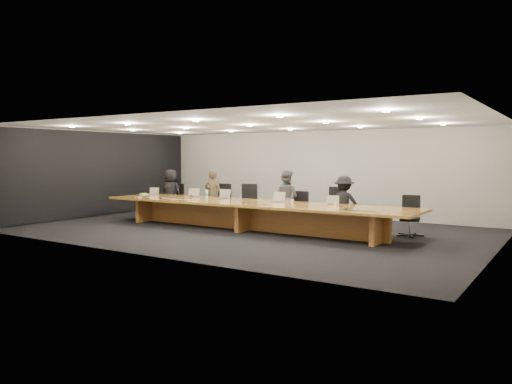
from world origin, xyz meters
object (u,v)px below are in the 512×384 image
chair_far_left (174,199)px  laptop_e (332,200)px  chair_far_right (410,216)px  mic_left (160,198)px  person_c (286,198)px  amber_mug (191,196)px  person_b (213,195)px  person_d (344,203)px  chair_mid_left (247,203)px  conference_table (250,211)px  person_a (171,193)px  water_bottle (206,195)px  laptop_a (153,191)px  mic_center (245,202)px  chair_left (220,201)px  paper_cup_near (292,201)px  paper_cup_far (335,204)px  chair_mid_right (298,209)px  laptop_c (222,194)px  mic_right (346,209)px  av_box (138,197)px  laptop_b (192,193)px  laptop_d (277,197)px  chair_right (334,208)px

chair_far_left → laptop_e: bearing=-10.5°
chair_far_right → mic_left: size_ratio=8.35×
person_c → amber_mug: bearing=19.1°
person_b → person_d: person_b is taller
chair_mid_left → chair_far_right: 4.91m
amber_mug → conference_table: bearing=-4.3°
conference_table → person_a: 4.06m
water_bottle → mic_left: bearing=-150.3°
conference_table → laptop_a: (-3.97, 0.42, 0.35)m
chair_mid_left → mic_center: size_ratio=8.54×
conference_table → person_d: 2.50m
chair_left → paper_cup_near: bearing=-18.9°
water_bottle → paper_cup_far: size_ratio=2.62×
paper_cup_far → paper_cup_near: bearing=175.5°
chair_left → chair_mid_right: bearing=-4.7°
laptop_c → water_bottle: laptop_c is taller
chair_left → mic_right: (4.89, -1.75, 0.20)m
laptop_a → paper_cup_near: (5.05, -0.04, -0.07)m
person_b → amber_mug: 0.99m
person_d → laptop_e: person_d is taller
chair_left → laptop_e: size_ratio=3.64×
person_b → amber_mug: bearing=74.1°
person_b → av_box: person_b is taller
chair_far_left → person_d: person_d is taller
laptop_a → mic_right: size_ratio=2.19×
person_a → laptop_b: person_a is taller
chair_far_right → mic_right: chair_far_right is taller
laptop_a → av_box: (0.48, -1.09, -0.10)m
conference_table → person_c: bearing=68.4°
conference_table → chair_left: 2.39m
water_bottle → paper_cup_far: bearing=1.7°
chair_mid_left → laptop_a: size_ratio=3.87×
conference_table → laptop_c: bearing=165.1°
chair_far_right → laptop_d: bearing=-174.8°
laptop_a → water_bottle: size_ratio=1.22×
person_c → paper_cup_far: (1.89, -0.86, 0.01)m
laptop_d → mic_left: size_ratio=2.91×
conference_table → chair_far_right: (3.90, 1.21, -0.00)m
laptop_a → mic_right: 6.93m
person_d → laptop_b: 4.58m
chair_left → chair_right: size_ratio=0.97×
amber_mug → laptop_d: bearing=2.6°
paper_cup_far → mic_left: bearing=-171.3°
chair_far_right → laptop_b: (-6.24, -0.82, 0.37)m
laptop_b → mic_center: 2.52m
water_bottle → chair_left: bearing=108.1°
laptop_d → chair_left: bearing=162.4°
laptop_c → mic_left: laptop_c is taller
person_c → laptop_d: bearing=102.3°
chair_mid_right → laptop_a: bearing=-167.4°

